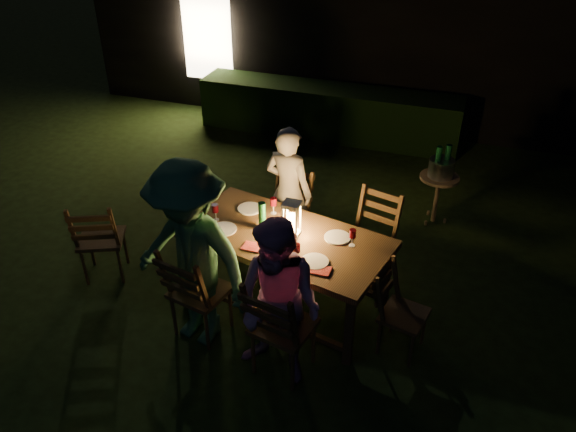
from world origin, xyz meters
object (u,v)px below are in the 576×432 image
(dining_table, at_px, (284,242))
(bottle_bucket_b, at_px, (446,163))
(bottle_table, at_px, (262,216))
(chair_spare, at_px, (104,252))
(side_table, at_px, (439,182))
(person_opp_right, at_px, (279,305))
(lantern, at_px, (292,220))
(ice_bucket, at_px, (441,168))
(chair_near_left, at_px, (200,306))
(bottle_bucket_a, at_px, (437,165))
(chair_end, at_px, (400,326))
(person_house_side, at_px, (289,192))
(chair_far_right, at_px, (367,255))
(person_opp_left, at_px, (191,257))
(chair_near_right, at_px, (282,342))
(chair_far_left, at_px, (286,229))

(dining_table, height_order, bottle_bucket_b, bottle_bucket_b)
(bottle_table, bearing_deg, chair_spare, -171.51)
(bottle_table, distance_m, side_table, 2.54)
(person_opp_right, bearing_deg, lantern, 114.69)
(lantern, bearing_deg, ice_bucket, 59.49)
(ice_bucket, bearing_deg, lantern, -120.51)
(person_opp_right, bearing_deg, bottle_bucket_b, 83.11)
(chair_near_left, height_order, bottle_bucket_a, chair_near_left)
(person_opp_right, bearing_deg, dining_table, 118.76)
(ice_bucket, bearing_deg, bottle_bucket_a, -141.34)
(chair_spare, bearing_deg, chair_end, -25.25)
(person_house_side, xyz_separation_m, bottle_table, (0.02, -0.84, 0.20))
(chair_far_right, distance_m, bottle_bucket_b, 1.65)
(chair_far_right, xyz_separation_m, chair_end, (0.50, -0.90, -0.04))
(person_opp_left, bearing_deg, person_house_side, 90.00)
(chair_near_left, relative_size, side_table, 1.67)
(chair_far_right, bearing_deg, bottle_bucket_b, -96.99)
(person_house_side, bearing_deg, chair_near_left, 90.01)
(person_opp_left, bearing_deg, chair_near_right, 3.03)
(chair_end, xyz_separation_m, side_table, (0.05, 2.32, 0.29))
(person_opp_right, bearing_deg, chair_end, 46.37)
(chair_far_right, xyz_separation_m, bottle_bucket_b, (0.60, 1.46, 0.48))
(dining_table, distance_m, lantern, 0.25)
(ice_bucket, bearing_deg, chair_near_right, -108.50)
(chair_end, height_order, lantern, lantern)
(chair_near_left, bearing_deg, chair_end, 24.16)
(chair_far_left, bearing_deg, side_table, -132.92)
(dining_table, height_order, chair_far_left, chair_far_left)
(dining_table, xyz_separation_m, chair_far_right, (0.70, 0.64, -0.43))
(ice_bucket, bearing_deg, chair_near_left, -124.27)
(chair_near_left, height_order, chair_near_right, chair_near_right)
(bottle_bucket_a, bearing_deg, chair_end, -89.96)
(chair_end, distance_m, bottle_bucket_b, 2.42)
(chair_near_left, bearing_deg, bottle_table, 74.99)
(dining_table, bearing_deg, chair_end, -0.01)
(chair_near_left, bearing_deg, bottle_bucket_b, 67.07)
(lantern, relative_size, bottle_bucket_a, 1.09)
(chair_near_left, bearing_deg, side_table, 67.39)
(chair_near_right, bearing_deg, ice_bucket, 82.82)
(chair_near_right, height_order, ice_bucket, chair_near_right)
(lantern, bearing_deg, chair_near_right, -76.20)
(chair_end, distance_m, person_opp_left, 1.98)
(lantern, bearing_deg, chair_far_right, 43.06)
(chair_near_left, xyz_separation_m, side_table, (1.85, 2.72, 0.24))
(side_table, bearing_deg, bottle_bucket_b, 38.66)
(person_house_side, bearing_deg, bottle_table, 103.71)
(dining_table, distance_m, bottle_bucket_a, 2.35)
(person_opp_left, xyz_separation_m, bottle_bucket_b, (1.91, 2.81, -0.13))
(chair_near_right, xyz_separation_m, ice_bucket, (0.97, 2.91, 0.42))
(chair_near_left, xyz_separation_m, chair_end, (1.81, 0.40, -0.05))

